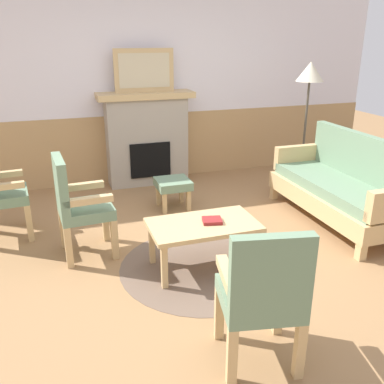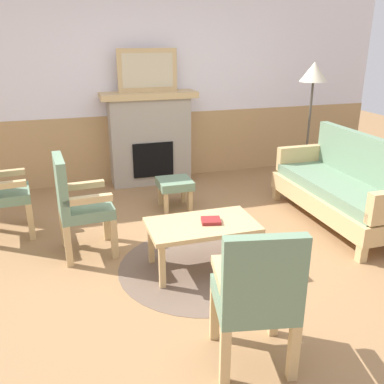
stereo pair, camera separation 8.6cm
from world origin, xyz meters
name	(u,v)px [view 2 (the right image)]	position (x,y,z in m)	size (l,w,h in m)	color
ground_plane	(203,258)	(0.00, 0.00, 0.00)	(14.00, 14.00, 0.00)	#997047
wall_back	(145,88)	(0.00, 2.60, 1.31)	(7.20, 0.14, 2.70)	white
fireplace	(150,138)	(0.00, 2.35, 0.65)	(1.30, 0.44, 1.28)	#A39989
framed_picture	(147,70)	(0.00, 2.35, 1.56)	(0.80, 0.04, 0.56)	tan
couch	(343,189)	(1.75, 0.35, 0.40)	(0.70, 1.80, 0.98)	tan
coffee_table	(202,229)	(-0.06, -0.15, 0.39)	(0.96, 0.56, 0.44)	tan
round_rug	(202,266)	(-0.06, -0.15, 0.00)	(1.52, 1.52, 0.01)	brown
book_on_table	(211,221)	(0.02, -0.15, 0.46)	(0.17, 0.15, 0.03)	maroon
footstool	(175,185)	(0.08, 1.31, 0.28)	(0.40, 0.40, 0.36)	tan
armchair_by_window_left	(77,201)	(-1.09, 0.45, 0.54)	(0.51, 0.51, 0.98)	tan
armchair_front_left	(257,293)	(-0.13, -1.41, 0.54)	(0.57, 0.57, 0.98)	tan
floor_lamp_by_couch	(313,80)	(2.03, 1.57, 1.45)	(0.36, 0.36, 1.68)	#332D28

